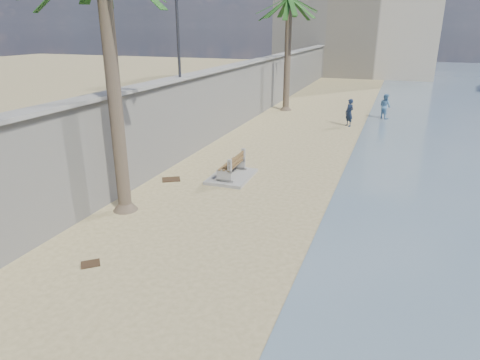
# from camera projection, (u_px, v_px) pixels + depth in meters

# --- Properties ---
(seawall) EXTENTS (0.45, 70.00, 3.50)m
(seawall) POSITION_uv_depth(u_px,v_px,m) (242.00, 94.00, 25.98)
(seawall) COLOR gray
(seawall) RESTS_ON ground_plane
(wall_cap) EXTENTS (0.80, 70.00, 0.12)m
(wall_cap) POSITION_uv_depth(u_px,v_px,m) (242.00, 64.00, 25.37)
(wall_cap) COLOR gray
(wall_cap) RESTS_ON seawall
(end_building) EXTENTS (18.00, 12.00, 14.00)m
(end_building) POSITION_uv_depth(u_px,v_px,m) (359.00, 14.00, 51.34)
(end_building) COLOR #B7AA93
(end_building) RESTS_ON ground_plane
(bench_far) EXTENTS (1.56, 2.24, 0.92)m
(bench_far) POSITION_uv_depth(u_px,v_px,m) (232.00, 168.00, 16.79)
(bench_far) COLOR gray
(bench_far) RESTS_ON ground_plane
(palm_back) EXTENTS (5.00, 5.00, 8.26)m
(palm_back) POSITION_uv_depth(u_px,v_px,m) (290.00, 0.00, 28.02)
(palm_back) COLOR brown
(palm_back) RESTS_ON ground_plane
(streetlight) EXTENTS (0.28, 0.28, 5.12)m
(streetlight) POSITION_uv_depth(u_px,v_px,m) (176.00, 0.00, 17.23)
(streetlight) COLOR #2D2D33
(streetlight) RESTS_ON wall_cap
(person_a) EXTENTS (0.80, 0.79, 1.86)m
(person_a) POSITION_uv_depth(u_px,v_px,m) (350.00, 111.00, 25.32)
(person_a) COLOR #142039
(person_a) RESTS_ON ground_plane
(person_b) EXTENTS (1.06, 1.06, 1.75)m
(person_b) POSITION_uv_depth(u_px,v_px,m) (385.00, 105.00, 27.45)
(person_b) COLOR #5381AC
(person_b) RESTS_ON ground_plane
(debris_c) EXTENTS (0.88, 0.83, 0.03)m
(debris_c) POSITION_uv_depth(u_px,v_px,m) (171.00, 179.00, 16.72)
(debris_c) COLOR #382616
(debris_c) RESTS_ON ground_plane
(debris_d) EXTENTS (0.59, 0.58, 0.03)m
(debris_d) POSITION_uv_depth(u_px,v_px,m) (91.00, 264.00, 10.80)
(debris_d) COLOR #382616
(debris_d) RESTS_ON ground_plane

